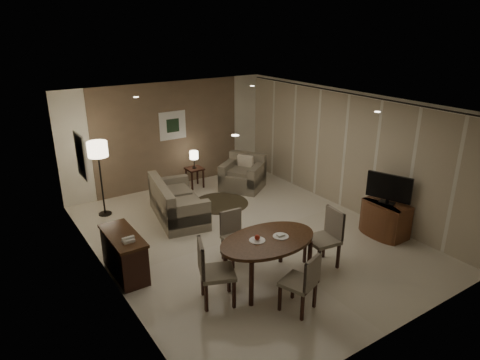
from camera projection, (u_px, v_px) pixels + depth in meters
room_shell at (234, 168)px, 8.51m from camera, size 5.50×7.00×2.70m
taupe_accent at (169, 135)px, 10.92m from camera, size 3.96×0.03×2.70m
curtain_wall at (344, 153)px, 9.60m from camera, size 0.08×6.70×2.58m
curtain_rod at (350, 93)px, 9.14m from camera, size 0.03×6.80×0.03m
art_back_frame at (173, 125)px, 10.87m from camera, size 0.72×0.03×0.72m
art_back_canvas at (173, 126)px, 10.85m from camera, size 0.34×0.01×0.34m
art_left_frame at (81, 156)px, 7.55m from camera, size 0.03×0.60×0.80m
art_left_canvas at (82, 156)px, 7.56m from camera, size 0.01×0.46×0.64m
downlight_nl at (235, 135)px, 5.60m from camera, size 0.10×0.10×0.01m
downlight_nr at (377, 112)px, 7.05m from camera, size 0.10×0.10×0.01m
downlight_fl at (136, 97)px, 8.41m from camera, size 0.10×0.10×0.01m
downlight_fr at (252, 86)px, 9.86m from camera, size 0.10×0.10×0.01m
console_desk at (124, 254)px, 7.25m from camera, size 0.48×1.20×0.75m
telephone at (128, 239)px, 6.87m from camera, size 0.20×0.14×0.09m
tv_cabinet at (386, 219)px, 8.62m from camera, size 0.48×0.90×0.70m
flat_tv at (389, 188)px, 8.37m from camera, size 0.36×0.85×0.60m
dining_table at (268, 261)px, 7.02m from camera, size 1.70×1.06×0.80m
chair_near at (298, 282)px, 6.32m from camera, size 0.59×0.59×0.95m
chair_far at (237, 238)px, 7.62m from camera, size 0.47×0.47×0.92m
chair_left at (218, 272)px, 6.47m from camera, size 0.66×0.66×1.05m
chair_right at (322, 239)px, 7.46m from camera, size 0.56×0.56×1.04m
plate_a at (257, 240)px, 6.82m from camera, size 0.26×0.26×0.02m
plate_b at (281, 236)px, 6.95m from camera, size 0.26×0.26×0.02m
fruit_apple at (257, 237)px, 6.80m from camera, size 0.09×0.09×0.09m
napkin at (281, 235)px, 6.94m from camera, size 0.12×0.08×0.03m
round_rug at (221, 203)px, 10.22m from camera, size 1.32×1.32×0.01m
sofa at (178, 200)px, 9.34m from camera, size 1.96×1.23×0.86m
armchair at (243, 173)px, 10.98m from camera, size 1.32×1.33×0.87m
side_table at (195, 177)px, 11.14m from camera, size 0.41×0.41×0.52m
table_lamp at (194, 159)px, 10.96m from camera, size 0.22×0.22×0.50m
floor_lamp at (101, 179)px, 9.35m from camera, size 0.43×0.43×1.69m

